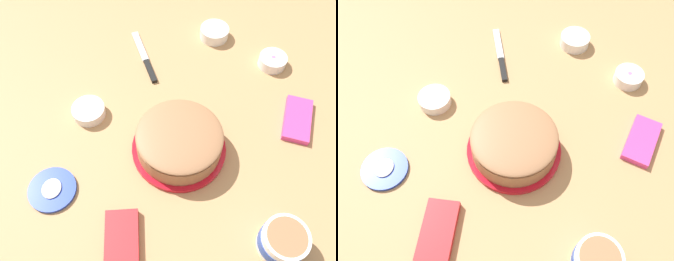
# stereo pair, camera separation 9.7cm
# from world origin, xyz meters

# --- Properties ---
(ground_plane) EXTENTS (1.54, 1.54, 0.00)m
(ground_plane) POSITION_xyz_m (0.00, 0.00, 0.00)
(ground_plane) COLOR tan
(frosted_cake) EXTENTS (0.26, 0.26, 0.09)m
(frosted_cake) POSITION_xyz_m (-0.06, -0.05, 0.04)
(frosted_cake) COLOR red
(frosted_cake) RESTS_ON ground_plane
(frosting_tub) EXTENTS (0.11, 0.11, 0.08)m
(frosting_tub) POSITION_xyz_m (-0.30, -0.31, 0.04)
(frosting_tub) COLOR white
(frosting_tub) RESTS_ON ground_plane
(frosting_tub_lid) EXTENTS (0.13, 0.13, 0.02)m
(frosting_tub_lid) POSITION_xyz_m (-0.21, 0.27, 0.01)
(frosting_tub_lid) COLOR #233DAD
(frosting_tub_lid) RESTS_ON ground_plane
(spreading_knife) EXTENTS (0.22, 0.11, 0.01)m
(spreading_knife) POSITION_xyz_m (0.26, 0.08, 0.01)
(spreading_knife) COLOR silver
(spreading_knife) RESTS_ON ground_plane
(sprinkle_bowl_blue) EXTENTS (0.10, 0.10, 0.04)m
(sprinkle_bowl_blue) POSITION_xyz_m (0.40, -0.14, 0.02)
(sprinkle_bowl_blue) COLOR white
(sprinkle_bowl_blue) RESTS_ON ground_plane
(sprinkle_bowl_rainbow) EXTENTS (0.10, 0.10, 0.03)m
(sprinkle_bowl_rainbow) POSITION_xyz_m (0.04, 0.22, 0.02)
(sprinkle_bowl_rainbow) COLOR white
(sprinkle_bowl_rainbow) RESTS_ON ground_plane
(sprinkle_bowl_pink) EXTENTS (0.09, 0.09, 0.04)m
(sprinkle_bowl_pink) POSITION_xyz_m (0.28, -0.33, 0.02)
(sprinkle_bowl_pink) COLOR white
(sprinkle_bowl_pink) RESTS_ON ground_plane
(candy_box_lower) EXTENTS (0.17, 0.11, 0.02)m
(candy_box_lower) POSITION_xyz_m (0.06, -0.39, 0.01)
(candy_box_lower) COLOR #E53D8E
(candy_box_lower) RESTS_ON ground_plane
(candy_box_upper) EXTENTS (0.16, 0.10, 0.02)m
(candy_box_upper) POSITION_xyz_m (-0.33, 0.07, 0.01)
(candy_box_upper) COLOR red
(candy_box_upper) RESTS_ON ground_plane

